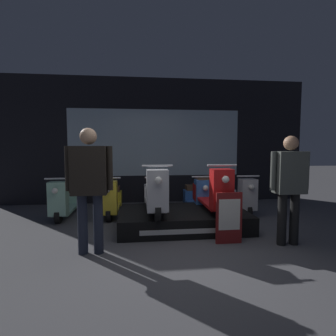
# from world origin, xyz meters

# --- Properties ---
(ground_plane) EXTENTS (30.00, 30.00, 0.00)m
(ground_plane) POSITION_xyz_m (0.00, 0.00, 0.00)
(ground_plane) COLOR #4C4C51
(shop_wall_back) EXTENTS (7.97, 0.09, 3.20)m
(shop_wall_back) POSITION_xyz_m (0.00, 3.50, 1.60)
(shop_wall_back) COLOR black
(shop_wall_back) RESTS_ON ground_plane
(display_platform) EXTENTS (2.24, 1.33, 0.31)m
(display_platform) POSITION_xyz_m (0.35, 1.23, 0.15)
(display_platform) COLOR black
(display_platform) RESTS_ON ground_plane
(scooter_display_left) EXTENTS (0.47, 1.62, 0.87)m
(scooter_display_left) POSITION_xyz_m (-0.16, 1.17, 0.63)
(scooter_display_left) COLOR black
(scooter_display_left) RESTS_ON display_platform
(scooter_display_right) EXTENTS (0.47, 1.62, 0.87)m
(scooter_display_right) POSITION_xyz_m (0.85, 1.17, 0.63)
(scooter_display_right) COLOR black
(scooter_display_right) RESTS_ON display_platform
(scooter_backrow_0) EXTENTS (0.47, 1.62, 0.87)m
(scooter_backrow_0) POSITION_xyz_m (-1.95, 2.30, 0.32)
(scooter_backrow_0) COLOR black
(scooter_backrow_0) RESTS_ON ground_plane
(scooter_backrow_1) EXTENTS (0.47, 1.62, 0.87)m
(scooter_backrow_1) POSITION_xyz_m (-1.02, 2.30, 0.32)
(scooter_backrow_1) COLOR black
(scooter_backrow_1) RESTS_ON ground_plane
(scooter_backrow_2) EXTENTS (0.47, 1.62, 0.87)m
(scooter_backrow_2) POSITION_xyz_m (-0.09, 2.30, 0.32)
(scooter_backrow_2) COLOR black
(scooter_backrow_2) RESTS_ON ground_plane
(scooter_backrow_3) EXTENTS (0.47, 1.62, 0.87)m
(scooter_backrow_3) POSITION_xyz_m (0.84, 2.30, 0.32)
(scooter_backrow_3) COLOR black
(scooter_backrow_3) RESTS_ON ground_plane
(scooter_backrow_4) EXTENTS (0.47, 1.62, 0.87)m
(scooter_backrow_4) POSITION_xyz_m (1.78, 2.30, 0.32)
(scooter_backrow_4) COLOR black
(scooter_backrow_4) RESTS_ON ground_plane
(person_left_browsing) EXTENTS (0.62, 0.26, 1.70)m
(person_left_browsing) POSITION_xyz_m (-1.10, 0.24, 1.01)
(person_left_browsing) COLOR #232838
(person_left_browsing) RESTS_ON ground_plane
(person_right_browsing) EXTENTS (0.59, 0.24, 1.61)m
(person_right_browsing) POSITION_xyz_m (1.75, 0.24, 0.94)
(person_right_browsing) COLOR black
(person_right_browsing) RESTS_ON ground_plane
(price_sign_board) EXTENTS (0.40, 0.04, 0.77)m
(price_sign_board) POSITION_xyz_m (0.89, 0.38, 0.39)
(price_sign_board) COLOR maroon
(price_sign_board) RESTS_ON ground_plane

